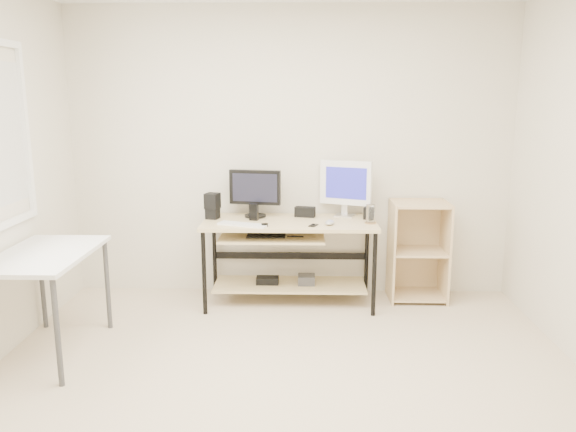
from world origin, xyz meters
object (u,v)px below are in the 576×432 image
at_px(white_imac, 346,184).
at_px(audio_controller, 254,212).
at_px(desk, 287,244).
at_px(shelf_unit, 417,250).
at_px(black_monitor, 255,190).
at_px(side_table, 45,264).

xyz_separation_m(white_imac, audio_controller, (-0.81, -0.19, -0.22)).
distance_m(desk, shelf_unit, 1.19).
bearing_deg(white_imac, audio_controller, -145.40).
distance_m(black_monitor, audio_controller, 0.22).
distance_m(shelf_unit, black_monitor, 1.56).
xyz_separation_m(black_monitor, audio_controller, (-0.00, -0.14, -0.17)).
bearing_deg(desk, audio_controller, 177.59).
bearing_deg(white_imac, desk, -137.38).
bearing_deg(white_imac, shelf_unit, 17.29).
relative_size(side_table, shelf_unit, 1.11).
relative_size(desk, side_table, 1.50).
bearing_deg(desk, side_table, -147.35).
relative_size(side_table, black_monitor, 2.16).
distance_m(desk, black_monitor, 0.56).
bearing_deg(shelf_unit, audio_controller, -174.20).
height_order(shelf_unit, black_monitor, black_monitor).
distance_m(desk, white_imac, 0.75).
xyz_separation_m(desk, black_monitor, (-0.29, 0.15, 0.45)).
xyz_separation_m(desk, side_table, (-1.65, -1.06, 0.13)).
bearing_deg(white_imac, side_table, -128.65).
height_order(shelf_unit, white_imac, white_imac).
height_order(black_monitor, white_imac, white_imac).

